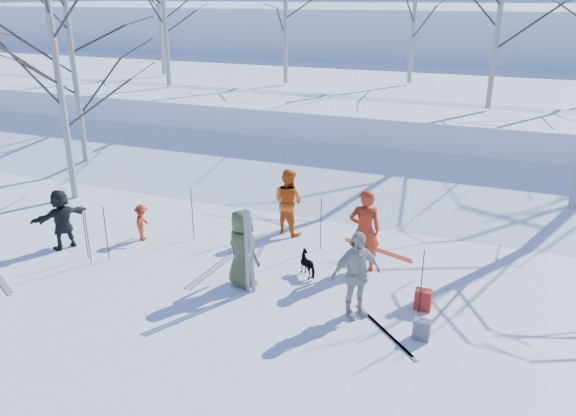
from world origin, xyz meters
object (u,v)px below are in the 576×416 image
at_px(skier_olive_center, 242,249).
at_px(skier_red_seated, 142,222).
at_px(skier_red_north, 364,231).
at_px(skier_redor_behind, 288,201).
at_px(skier_grey_west, 62,219).
at_px(backpack_grey, 422,330).
at_px(dog, 309,264).
at_px(backpack_red, 423,300).
at_px(skier_cream_east, 356,274).
at_px(backpack_dark, 360,252).

distance_m(skier_olive_center, skier_red_seated, 3.63).
height_order(skier_red_north, skier_redor_behind, skier_red_north).
height_order(skier_grey_west, backpack_grey, skier_grey_west).
distance_m(skier_olive_center, dog, 1.61).
relative_size(skier_grey_west, backpack_red, 3.57).
bearing_deg(skier_olive_center, backpack_grey, -165.65).
height_order(skier_redor_behind, skier_cream_east, skier_cream_east).
height_order(skier_red_seated, backpack_grey, skier_red_seated).
xyz_separation_m(skier_olive_center, backpack_grey, (3.87, -0.61, -0.67)).
height_order(skier_olive_center, skier_red_north, skier_red_north).
relative_size(skier_grey_west, backpack_dark, 3.74).
distance_m(skier_red_north, backpack_grey, 2.93).
bearing_deg(skier_redor_behind, backpack_red, 164.84).
bearing_deg(skier_red_north, skier_grey_west, -6.35).
height_order(dog, backpack_grey, dog).
bearing_deg(skier_red_seated, backpack_grey, -122.86).
height_order(dog, backpack_dark, dog).
relative_size(dog, backpack_red, 1.51).
relative_size(skier_olive_center, skier_cream_east, 0.98).
xyz_separation_m(skier_red_north, backpack_grey, (1.69, -2.27, -0.77)).
distance_m(skier_olive_center, backpack_grey, 3.98).
bearing_deg(skier_grey_west, skier_redor_behind, 146.31).
distance_m(skier_red_seated, backpack_grey, 7.51).
distance_m(skier_red_north, backpack_dark, 0.90).
height_order(skier_red_north, dog, skier_red_north).
relative_size(backpack_red, backpack_dark, 1.05).
bearing_deg(skier_red_north, skier_olive_center, 18.35).
relative_size(skier_red_seated, backpack_dark, 2.34).
xyz_separation_m(skier_olive_center, skier_cream_east, (2.53, -0.27, 0.02)).
distance_m(skier_olive_center, skier_cream_east, 2.54).
relative_size(skier_olive_center, backpack_grey, 4.51).
xyz_separation_m(skier_red_seated, backpack_dark, (5.41, 0.91, -0.27)).
relative_size(skier_redor_behind, dog, 2.72).
height_order(skier_redor_behind, skier_grey_west, skier_redor_behind).
bearing_deg(skier_red_seated, dog, -111.81).
bearing_deg(skier_olive_center, backpack_dark, -110.22).
relative_size(skier_red_seated, dog, 1.47).
height_order(skier_grey_west, backpack_red, skier_grey_west).
distance_m(dog, backpack_grey, 3.16).
bearing_deg(dog, skier_red_north, 161.00).
relative_size(skier_redor_behind, backpack_red, 4.11).
xyz_separation_m(skier_olive_center, skier_red_north, (2.19, 1.66, 0.10)).
xyz_separation_m(skier_red_seated, backpack_grey, (7.28, -1.80, -0.28)).
relative_size(skier_red_north, skier_red_seated, 2.04).
height_order(skier_red_seated, skier_grey_west, skier_grey_west).
height_order(skier_red_seated, backpack_red, skier_red_seated).
relative_size(skier_red_north, skier_cream_east, 1.09).
bearing_deg(skier_cream_east, skier_olive_center, 129.69).
distance_m(skier_grey_west, dog, 6.14).
xyz_separation_m(skier_cream_east, backpack_red, (1.20, 0.71, -0.67)).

